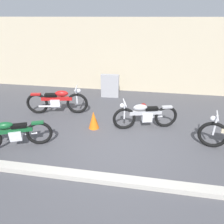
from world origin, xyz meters
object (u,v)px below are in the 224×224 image
Objects in this scene: helmet at (143,107)px; motorcycle_silver at (145,115)px; traffic_cone at (94,120)px; motorcycle_green at (13,134)px; stone_marker at (110,86)px; motorcycle_red at (58,101)px.

motorcycle_silver reaches higher than helmet.
motorcycle_green is (-1.79, -1.34, 0.14)m from traffic_cone.
stone_marker is 0.54× the size of motorcycle_green.
motorcycle_silver is at bearing 9.70° from traffic_cone.
stone_marker is 1.84m from helmet.
helmet is at bearing -102.57° from motorcycle_silver.
stone_marker is 0.46× the size of motorcycle_red.
motorcycle_red is (-1.52, -1.90, -0.02)m from stone_marker.
motorcycle_silver is (1.51, -2.44, -0.06)m from stone_marker.
stone_marker is at bearing -73.62° from motorcycle_silver.
motorcycle_red is 2.17m from motorcycle_green.
helmet is at bearing -161.00° from motorcycle_green.
motorcycle_silver is 3.08m from motorcycle_red.
stone_marker reaches higher than motorcycle_silver.
stone_marker reaches higher than motorcycle_red.
traffic_cone is 1.57m from motorcycle_silver.
motorcycle_red reaches higher than motorcycle_silver.
helmet is 0.14× the size of motorcycle_green.
motorcycle_green is at bearing -108.72° from motorcycle_red.
motorcycle_green reaches higher than traffic_cone.
motorcycle_red is (-3.03, 0.55, 0.03)m from motorcycle_silver.
stone_marker is at bearing -137.42° from motorcycle_green.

